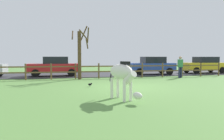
{
  "coord_description": "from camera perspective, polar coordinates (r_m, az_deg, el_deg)",
  "views": [
    {
      "loc": [
        -3.4,
        -10.94,
        1.55
      ],
      "look_at": [
        -0.66,
        1.26,
        0.83
      ],
      "focal_mm": 35.19,
      "sensor_mm": 36.0,
      "label": 1
    }
  ],
  "objects": [
    {
      "name": "visitor_near_fence",
      "position": [
        17.42,
        17.32,
        1.02
      ],
      "size": [
        0.4,
        0.3,
        1.64
      ],
      "color": "#232847",
      "rests_on": "ground_plane"
    },
    {
      "name": "bare_tree",
      "position": [
        15.69,
        -8.27,
        4.66
      ],
      "size": [
        1.25,
        1.28,
        3.77
      ],
      "color": "#513A23",
      "rests_on": "ground_plane"
    },
    {
      "name": "crow_on_grass",
      "position": [
        11.7,
        -5.72,
        -3.73
      ],
      "size": [
        0.21,
        0.1,
        0.2
      ],
      "color": "black",
      "rests_on": "ground_plane"
    },
    {
      "name": "parking_asphalt",
      "position": [
        20.58,
        -3.1,
        -0.96
      ],
      "size": [
        28.0,
        7.4,
        0.05
      ],
      "primitive_type": "cube",
      "color": "#38383D",
      "rests_on": "ground_plane"
    },
    {
      "name": "parked_car_red",
      "position": [
        18.31,
        -14.76,
        0.97
      ],
      "size": [
        4.04,
        1.96,
        1.56
      ],
      "color": "red",
      "rests_on": "parking_asphalt"
    },
    {
      "name": "parked_car_yellow",
      "position": [
        22.95,
        22.88,
        1.27
      ],
      "size": [
        4.03,
        1.93,
        1.56
      ],
      "color": "yellow",
      "rests_on": "parking_asphalt"
    },
    {
      "name": "paddock_fence",
      "position": [
        16.18,
        -3.45,
        0.06
      ],
      "size": [
        20.46,
        0.11,
        1.13
      ],
      "color": "brown",
      "rests_on": "ground_plane"
    },
    {
      "name": "parked_car_blue",
      "position": [
        19.85,
        10.28,
        1.2
      ],
      "size": [
        4.06,
        1.99,
        1.56
      ],
      "color": "#2D4CAD",
      "rests_on": "parking_asphalt"
    },
    {
      "name": "zebra",
      "position": [
        7.98,
        2.71,
        -1.22
      ],
      "size": [
        0.95,
        1.85,
        1.41
      ],
      "color": "white",
      "rests_on": "ground_plane"
    },
    {
      "name": "ground_plane",
      "position": [
        11.56,
        4.6,
        -4.43
      ],
      "size": [
        60.0,
        60.0,
        0.0
      ],
      "primitive_type": "plane",
      "color": "#5B8C42"
    }
  ]
}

